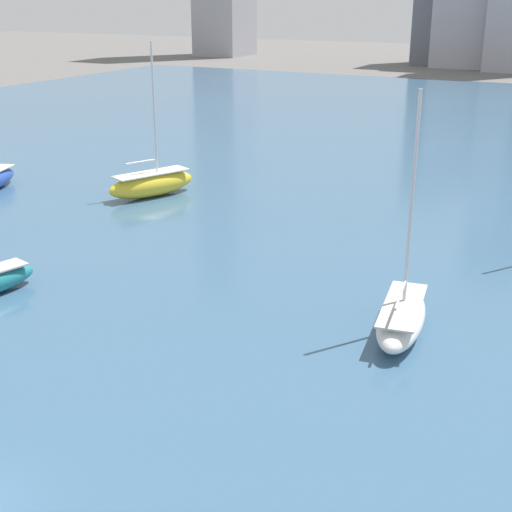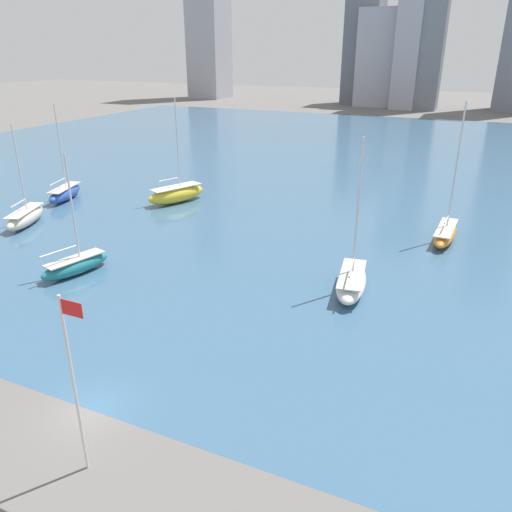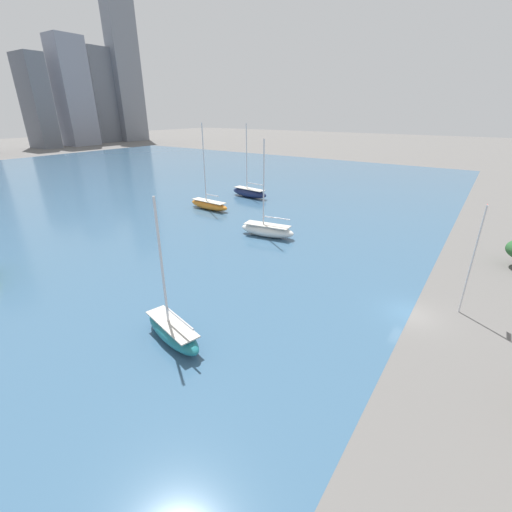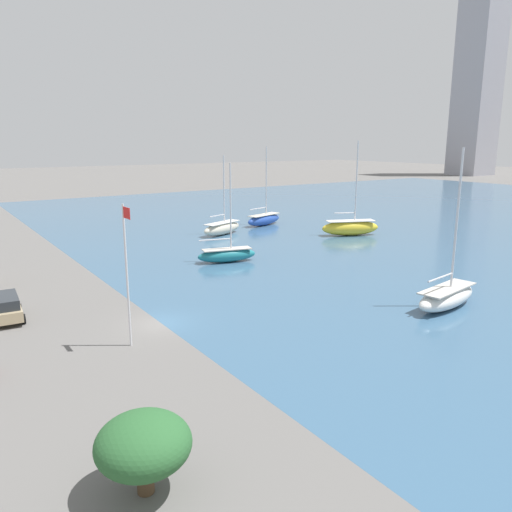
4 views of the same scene
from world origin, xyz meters
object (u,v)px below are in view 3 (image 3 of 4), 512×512
at_px(flag_pole, 473,256).
at_px(sailboat_orange, 209,204).
at_px(sailboat_navy, 249,192).
at_px(sailboat_teal, 172,331).
at_px(sailboat_white, 267,230).

height_order(flag_pole, sailboat_orange, sailboat_orange).
bearing_deg(flag_pole, sailboat_navy, 58.35).
distance_m(sailboat_teal, sailboat_white, 24.36).
bearing_deg(sailboat_navy, sailboat_white, -132.30).
bearing_deg(sailboat_navy, sailboat_teal, -145.35).
height_order(flag_pole, sailboat_white, sailboat_white).
bearing_deg(sailboat_orange, sailboat_teal, -139.80).
height_order(sailboat_orange, sailboat_navy, sailboat_orange).
xyz_separation_m(sailboat_white, sailboat_navy, (17.42, 15.35, 0.03)).
bearing_deg(sailboat_navy, flag_pole, -115.33).
bearing_deg(sailboat_white, flag_pole, -114.63).
distance_m(sailboat_white, sailboat_navy, 23.22).
relative_size(flag_pole, sailboat_white, 0.74).
distance_m(flag_pole, sailboat_white, 25.19).
xyz_separation_m(sailboat_white, sailboat_orange, (6.01, 15.85, -0.04)).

